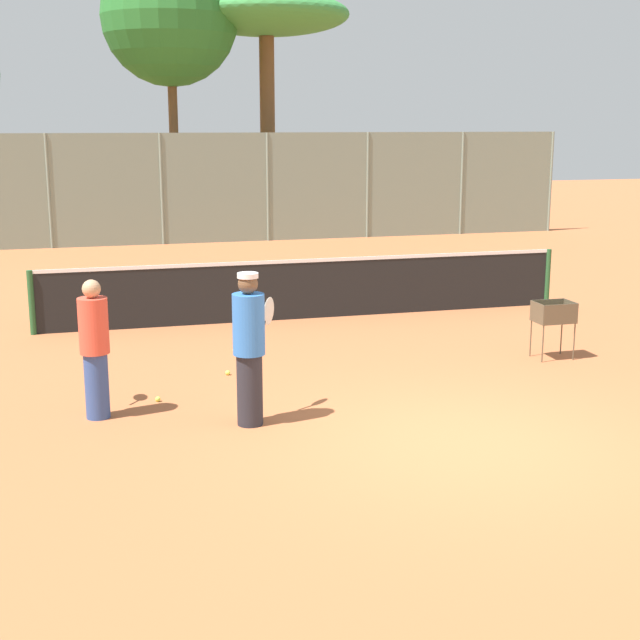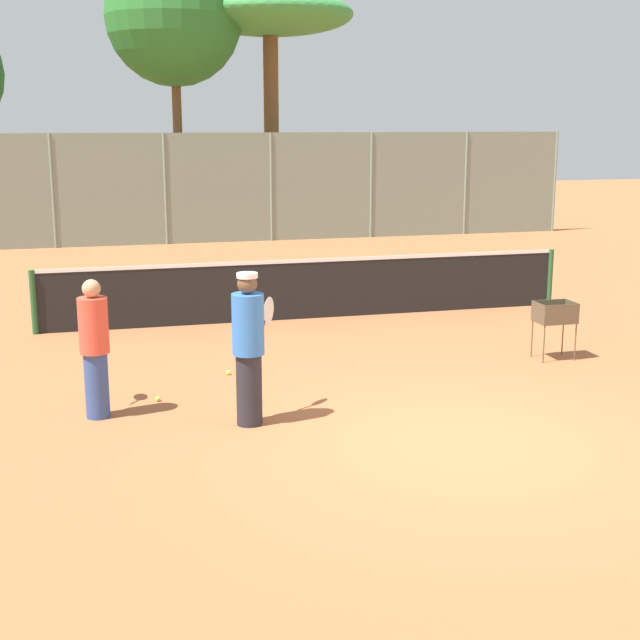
{
  "view_description": "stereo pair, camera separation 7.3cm",
  "coord_description": "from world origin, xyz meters",
  "px_view_note": "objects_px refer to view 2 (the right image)",
  "views": [
    {
      "loc": [
        -3.91,
        -8.46,
        3.42
      ],
      "look_at": [
        -1.04,
        2.02,
        1.0
      ],
      "focal_mm": 50.0,
      "sensor_mm": 36.0,
      "label": 1
    },
    {
      "loc": [
        -3.84,
        -8.48,
        3.42
      ],
      "look_at": [
        -1.04,
        2.02,
        1.0
      ],
      "focal_mm": 50.0,
      "sensor_mm": 36.0,
      "label": 2
    }
  ],
  "objects_px": {
    "player_red_cap": "(249,347)",
    "parked_car": "(238,208)",
    "tennis_net": "(311,288)",
    "ball_cart": "(555,317)",
    "player_white_outfit": "(94,347)"
  },
  "relations": [
    {
      "from": "player_red_cap",
      "to": "parked_car",
      "type": "bearing_deg",
      "value": 27.52
    },
    {
      "from": "tennis_net",
      "to": "ball_cart",
      "type": "bearing_deg",
      "value": -52.36
    },
    {
      "from": "player_white_outfit",
      "to": "parked_car",
      "type": "bearing_deg",
      "value": -25.43
    },
    {
      "from": "player_white_outfit",
      "to": "ball_cart",
      "type": "xyz_separation_m",
      "value": [
        6.57,
        1.02,
        -0.23
      ]
    },
    {
      "from": "player_red_cap",
      "to": "parked_car",
      "type": "xyz_separation_m",
      "value": [
        3.18,
        19.33,
        -0.26
      ]
    },
    {
      "from": "tennis_net",
      "to": "player_red_cap",
      "type": "bearing_deg",
      "value": -111.44
    },
    {
      "from": "player_red_cap",
      "to": "ball_cart",
      "type": "xyz_separation_m",
      "value": [
        4.87,
        1.73,
        -0.29
      ]
    },
    {
      "from": "tennis_net",
      "to": "player_white_outfit",
      "type": "xyz_separation_m",
      "value": [
        -3.79,
        -4.62,
        0.3
      ]
    },
    {
      "from": "tennis_net",
      "to": "player_red_cap",
      "type": "xyz_separation_m",
      "value": [
        -2.1,
        -5.34,
        0.36
      ]
    },
    {
      "from": "ball_cart",
      "to": "parked_car",
      "type": "relative_size",
      "value": 0.2
    },
    {
      "from": "player_white_outfit",
      "to": "ball_cart",
      "type": "distance_m",
      "value": 6.65
    },
    {
      "from": "parked_car",
      "to": "player_red_cap",
      "type": "bearing_deg",
      "value": -99.36
    },
    {
      "from": "tennis_net",
      "to": "player_white_outfit",
      "type": "distance_m",
      "value": 5.98
    },
    {
      "from": "tennis_net",
      "to": "player_white_outfit",
      "type": "bearing_deg",
      "value": -129.4
    },
    {
      "from": "parked_car",
      "to": "tennis_net",
      "type": "bearing_deg",
      "value": -94.45
    }
  ]
}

